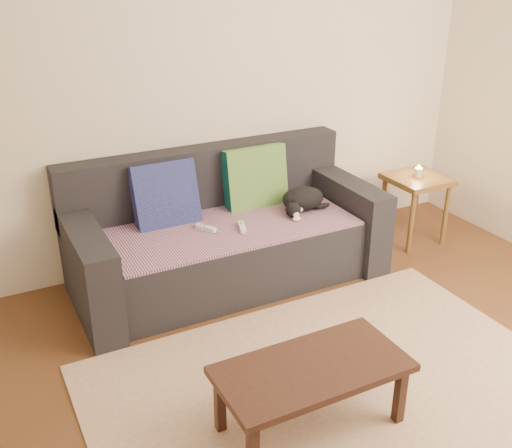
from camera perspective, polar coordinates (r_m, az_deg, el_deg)
name	(u,v)px	position (r m, az deg, el deg)	size (l,w,h in m)	color
ground	(357,414)	(3.18, 9.57, -17.41)	(4.50, 4.50, 0.00)	brown
back_wall	(196,82)	(4.21, -5.75, 13.29)	(4.50, 0.04, 2.60)	beige
sofa	(225,237)	(4.14, -2.97, -1.28)	(2.10, 0.94, 0.87)	#232328
throw_blanket	(230,226)	(4.01, -2.46, -0.23)	(1.66, 0.74, 0.02)	#382547
cushion_navy	(165,195)	(4.04, -8.65, 2.76)	(0.44, 0.11, 0.44)	#16124D
cushion_green	(255,179)	(4.29, -0.07, 4.31)	(0.46, 0.11, 0.46)	#0C4D44
cat	(302,200)	(4.23, 4.43, 2.32)	(0.37, 0.28, 0.16)	black
wii_remote_a	(206,228)	(3.94, -4.81, -0.39)	(0.15, 0.04, 0.03)	white
wii_remote_b	(242,227)	(3.94, -1.35, -0.30)	(0.15, 0.04, 0.03)	white
side_table	(416,188)	(4.81, 15.03, 3.32)	(0.43, 0.43, 0.53)	brown
candle	(418,172)	(4.77, 15.20, 4.79)	(0.06, 0.06, 0.09)	beige
rug	(340,395)	(3.26, 7.97, -15.83)	(2.50, 1.80, 0.01)	tan
coffee_table	(312,374)	(2.88, 5.35, -13.99)	(0.90, 0.45, 0.36)	#321C13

